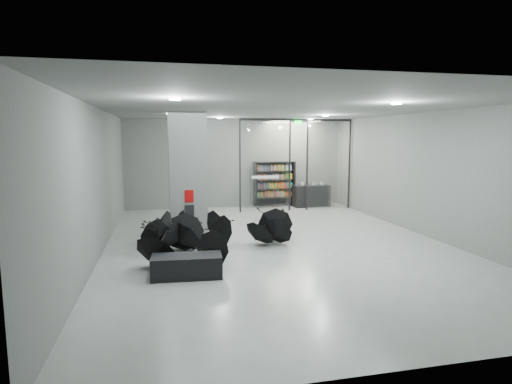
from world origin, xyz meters
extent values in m
plane|color=gray|center=(0.00, 0.00, 0.00)|extent=(14.00, 14.00, 0.00)
cube|color=slate|center=(0.00, 0.00, 4.00)|extent=(10.00, 14.00, 0.02)
cube|color=#5C5E5C|center=(0.00, 7.00, 2.00)|extent=(10.00, 0.02, 4.00)
cube|color=#5C5E5C|center=(0.00, -7.00, 2.00)|extent=(10.00, 0.02, 4.00)
cube|color=#5C5E5C|center=(-5.00, 0.00, 2.00)|extent=(0.02, 14.00, 4.00)
cube|color=#5C5E5C|center=(5.00, 0.00, 2.00)|extent=(0.02, 14.00, 4.00)
cube|color=slate|center=(-2.50, 2.00, 2.00)|extent=(1.20, 1.20, 4.00)
cube|color=#A50A07|center=(-2.50, 1.38, 1.35)|extent=(0.28, 0.04, 0.38)
cube|color=black|center=(-2.50, 1.38, 0.85)|extent=(0.30, 0.03, 0.42)
cube|color=#0CE533|center=(2.40, 5.30, 3.82)|extent=(0.30, 0.06, 0.15)
cube|color=silver|center=(1.00, 5.50, 2.00)|extent=(2.20, 0.02, 3.95)
cube|color=silver|center=(3.90, 5.50, 2.00)|extent=(2.00, 0.02, 3.95)
cube|color=black|center=(-0.10, 5.50, 2.00)|extent=(0.06, 0.06, 4.00)
cube|color=black|center=(2.10, 5.50, 2.00)|extent=(0.06, 0.06, 4.00)
cube|color=black|center=(2.90, 5.50, 2.00)|extent=(0.06, 0.06, 4.00)
cube|color=black|center=(4.90, 5.50, 2.00)|extent=(0.06, 0.06, 4.00)
cube|color=black|center=(2.40, 5.50, 3.95)|extent=(5.00, 0.08, 0.10)
cube|color=black|center=(-2.81, -2.44, 0.26)|extent=(1.64, 0.79, 0.51)
cube|color=black|center=(3.40, 6.30, 0.50)|extent=(1.69, 0.71, 1.00)
camera|label=1|loc=(-3.27, -11.77, 3.19)|focal=29.10mm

